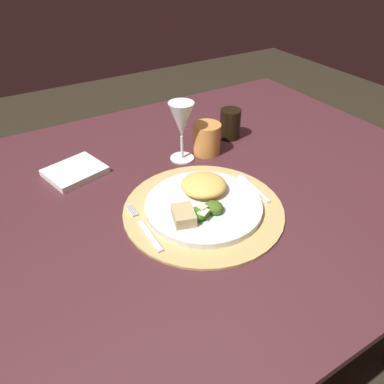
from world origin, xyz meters
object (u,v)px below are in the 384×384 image
(dinner_plate, at_px, (203,206))
(wine_glass, at_px, (181,122))
(spoon, at_px, (249,183))
(dark_tumbler, at_px, (230,124))
(dining_table, at_px, (203,233))
(fork, at_px, (145,229))
(amber_tumbler, at_px, (207,139))
(napkin, at_px, (75,171))

(dinner_plate, xyz_separation_m, wine_glass, (0.07, 0.22, 0.10))
(spoon, height_order, dark_tumbler, dark_tumbler)
(dining_table, relative_size, wine_glass, 7.90)
(fork, relative_size, wine_glass, 1.04)
(fork, height_order, spoon, spoon)
(spoon, height_order, amber_tumbler, amber_tumbler)
(dining_table, height_order, dinner_plate, dinner_plate)
(wine_glass, height_order, amber_tumbler, wine_glass)
(dining_table, relative_size, dark_tumbler, 14.54)
(dining_table, distance_m, wine_glass, 0.32)
(amber_tumbler, bearing_deg, dinner_plate, -124.42)
(spoon, distance_m, amber_tumbler, 0.20)
(fork, bearing_deg, napkin, 101.44)
(dinner_plate, bearing_deg, fork, 179.00)
(dining_table, xyz_separation_m, napkin, (-0.27, 0.20, 0.19))
(dinner_plate, relative_size, fork, 1.55)
(dinner_plate, bearing_deg, dining_table, 56.94)
(fork, distance_m, spoon, 0.29)
(napkin, bearing_deg, wine_glass, -15.51)
(dark_tumbler, bearing_deg, dinner_plate, -135.03)
(spoon, relative_size, napkin, 0.94)
(dining_table, height_order, wine_glass, wine_glass)
(napkin, relative_size, wine_glass, 0.84)
(dinner_plate, height_order, spoon, dinner_plate)
(dining_table, distance_m, fork, 0.30)
(amber_tumbler, bearing_deg, spoon, -90.61)
(wine_glass, distance_m, dark_tumbler, 0.20)
(wine_glass, bearing_deg, dining_table, -92.68)
(amber_tumbler, height_order, dark_tumbler, dark_tumbler)
(wine_glass, distance_m, amber_tumbler, 0.10)
(dinner_plate, relative_size, dark_tumbler, 2.98)
(napkin, bearing_deg, dinner_plate, -55.63)
(dinner_plate, height_order, wine_glass, wine_glass)
(dinner_plate, xyz_separation_m, napkin, (-0.20, 0.30, -0.01))
(napkin, xyz_separation_m, wine_glass, (0.28, -0.08, 0.10))
(wine_glass, bearing_deg, dark_tumbler, 10.92)
(napkin, relative_size, dark_tumbler, 1.55)
(amber_tumbler, distance_m, dark_tumbler, 0.12)
(spoon, bearing_deg, dark_tumbler, 64.64)
(dining_table, distance_m, spoon, 0.22)
(spoon, height_order, napkin, napkin)
(spoon, bearing_deg, dining_table, 135.17)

